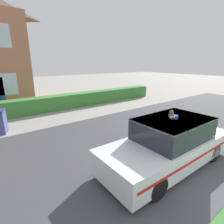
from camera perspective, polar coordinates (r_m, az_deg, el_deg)
name	(u,v)px	position (r m, az deg, el deg)	size (l,w,h in m)	color
road_strip	(125,144)	(6.60, 4.22, -10.46)	(28.00, 6.90, 0.01)	#424247
garden_hedge	(59,102)	(11.84, -16.79, 3.08)	(15.67, 0.89, 0.90)	#3D7F38
police_car	(169,143)	(5.40, 18.10, -9.71)	(4.30, 1.73, 1.48)	black
cat	(171,115)	(4.85, 18.79, -0.90)	(0.31, 0.23, 0.26)	brown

